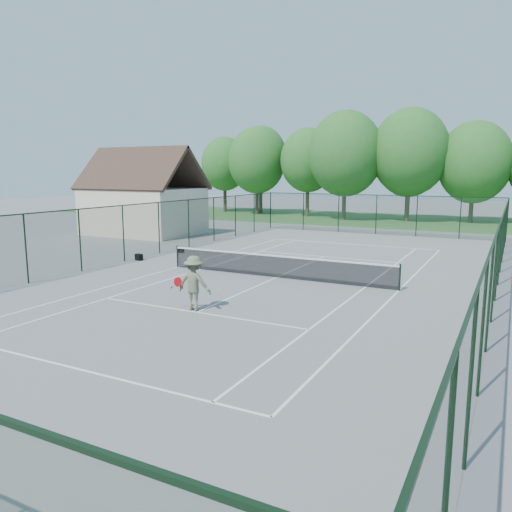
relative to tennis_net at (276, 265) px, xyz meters
The scene contains 10 objects.
ground 0.58m from the tennis_net, ahead, with size 140.00×140.00×0.00m, color gray.
grass_far 30.01m from the tennis_net, 90.00° to the left, with size 80.00×16.00×0.01m, color #3A6E31.
court_lines 0.57m from the tennis_net, ahead, with size 11.05×23.85×0.01m.
tennis_net is the anchor object (origin of this frame).
fence_enclosure 0.98m from the tennis_net, ahead, with size 18.05×36.05×3.02m.
utility_building 19.04m from the tennis_net, 147.99° to the left, with size 8.60×6.27×6.63m.
tree_line_far 30.48m from the tennis_net, 90.00° to the left, with size 39.40×6.40×9.70m.
sports_bag_a 8.57m from the tennis_net, behind, with size 0.44×0.26×0.35m, color black.
sports_bag_b 8.93m from the tennis_net, 154.65° to the left, with size 0.32×0.20×0.25m, color black.
tennis_player 6.19m from the tennis_net, 92.24° to the right, with size 1.67×0.95×1.92m.
Camera 1 is at (9.41, -20.12, 4.77)m, focal length 35.00 mm.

